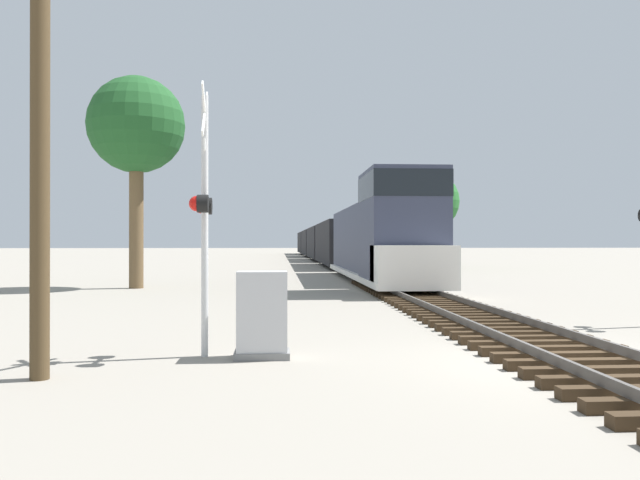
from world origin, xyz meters
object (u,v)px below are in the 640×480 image
object	(u,v)px
tree_far_right	(136,127)
tree_mid_background	(429,201)
crossing_signal_near	(203,208)
utility_pole	(40,64)
relay_cabinet	(262,315)
freight_train	(325,243)

from	to	relation	value
tree_far_right	tree_mid_background	world-z (taller)	tree_far_right
tree_mid_background	crossing_signal_near	bearing A→B (deg)	-109.54
tree_far_right	tree_mid_background	size ratio (longest dim) A/B	1.22
crossing_signal_near	utility_pole	xyz separation A→B (m)	(-2.12, -1.64, 1.97)
utility_pole	tree_mid_background	distance (m)	40.84
crossing_signal_near	relay_cabinet	bearing A→B (deg)	77.64
freight_train	tree_far_right	distance (m)	37.71
crossing_signal_near	tree_far_right	size ratio (longest dim) A/B	0.51
crossing_signal_near	freight_train	bearing A→B (deg)	172.16
tree_mid_background	relay_cabinet	bearing A→B (deg)	-108.02
tree_mid_background	tree_far_right	bearing A→B (deg)	-131.16
crossing_signal_near	tree_mid_background	size ratio (longest dim) A/B	0.63
relay_cabinet	tree_far_right	xyz separation A→B (m)	(-5.74, 16.36, 6.12)
relay_cabinet	tree_far_right	world-z (taller)	tree_far_right
freight_train	tree_far_right	size ratio (longest dim) A/B	9.71
freight_train	tree_mid_background	world-z (taller)	tree_mid_background
crossing_signal_near	utility_pole	world-z (taller)	utility_pole
crossing_signal_near	relay_cabinet	distance (m)	2.09
freight_train	crossing_signal_near	xyz separation A→B (m)	(-6.04, -51.96, 0.63)
crossing_signal_near	tree_far_right	xyz separation A→B (m)	(-4.73, 16.17, 4.31)
freight_train	crossing_signal_near	size ratio (longest dim) A/B	18.86
freight_train	utility_pole	bearing A→B (deg)	-98.66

